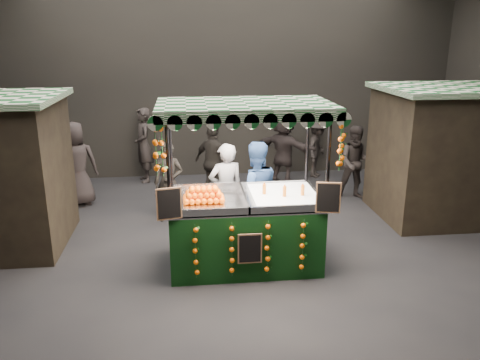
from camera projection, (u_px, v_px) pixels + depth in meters
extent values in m
plane|color=black|center=(241.00, 257.00, 8.02)|extent=(12.00, 12.00, 0.00)
cube|color=black|center=(218.00, 78.00, 12.04)|extent=(12.00, 0.10, 5.00)
cube|color=black|center=(353.00, 244.00, 2.54)|extent=(12.00, 0.10, 5.00)
cube|color=black|center=(453.00, 155.00, 9.56)|extent=(2.80, 2.00, 2.50)
cube|color=#0F481A|center=(462.00, 89.00, 9.18)|extent=(3.00, 2.20, 0.10)
cube|color=black|center=(244.00, 234.00, 7.65)|extent=(2.30, 1.26, 1.05)
cube|color=#B8BABF|center=(244.00, 201.00, 7.49)|extent=(2.30, 1.26, 0.04)
cylinder|color=black|center=(170.00, 206.00, 6.74)|extent=(0.05, 0.05, 2.51)
cylinder|color=black|center=(326.00, 200.00, 6.99)|extent=(0.05, 0.05, 2.51)
cylinder|color=black|center=(172.00, 181.00, 7.88)|extent=(0.05, 0.05, 2.51)
cylinder|color=black|center=(306.00, 176.00, 8.12)|extent=(0.05, 0.05, 2.51)
cube|color=#0F481A|center=(245.00, 105.00, 7.05)|extent=(2.56, 1.52, 0.08)
cube|color=white|center=(284.00, 196.00, 7.54)|extent=(1.03, 1.13, 0.08)
cube|color=black|center=(169.00, 204.00, 6.67)|extent=(0.35, 0.10, 0.46)
cube|color=black|center=(328.00, 198.00, 6.91)|extent=(0.35, 0.10, 0.46)
cube|color=black|center=(250.00, 249.00, 6.99)|extent=(0.36, 0.03, 0.46)
imported|color=gray|center=(226.00, 191.00, 8.60)|extent=(0.71, 0.54, 1.74)
imported|color=navy|center=(255.00, 192.00, 8.41)|extent=(0.95, 0.77, 1.81)
imported|color=black|center=(169.00, 182.00, 9.37)|extent=(0.65, 0.50, 1.58)
imported|color=#282220|center=(356.00, 163.00, 10.65)|extent=(0.90, 0.76, 1.64)
imported|color=black|center=(214.00, 162.00, 10.62)|extent=(1.02, 0.96, 1.69)
imported|color=black|center=(317.00, 148.00, 12.33)|extent=(0.98, 1.12, 1.51)
imported|color=#2D2625|center=(76.00, 164.00, 10.24)|extent=(0.98, 0.75, 1.81)
imported|color=#2D2625|center=(284.00, 149.00, 11.73)|extent=(1.49, 1.52, 1.74)
imported|color=#2D2624|center=(144.00, 145.00, 11.89)|extent=(0.60, 0.76, 1.84)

